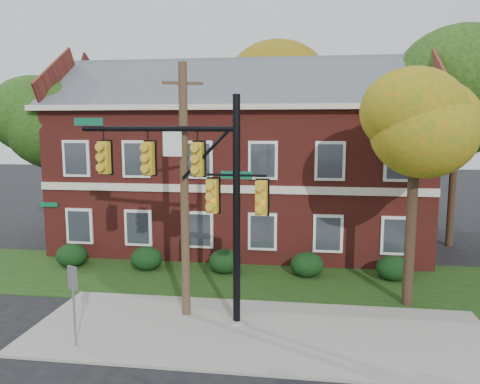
# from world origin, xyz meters

# --- Properties ---
(ground) EXTENTS (120.00, 120.00, 0.00)m
(ground) POSITION_xyz_m (0.00, 0.00, 0.00)
(ground) COLOR black
(ground) RESTS_ON ground
(sidewalk) EXTENTS (14.00, 5.00, 0.08)m
(sidewalk) POSITION_xyz_m (0.00, 1.00, 0.04)
(sidewalk) COLOR gray
(sidewalk) RESTS_ON ground
(grass_strip) EXTENTS (30.00, 6.00, 0.04)m
(grass_strip) POSITION_xyz_m (0.00, 6.00, 0.02)
(grass_strip) COLOR #193811
(grass_strip) RESTS_ON ground
(apartment_building) EXTENTS (18.80, 8.80, 9.74)m
(apartment_building) POSITION_xyz_m (-2.00, 11.95, 4.99)
(apartment_building) COLOR maroon
(apartment_building) RESTS_ON ground
(hedge_far_left) EXTENTS (1.40, 1.26, 1.05)m
(hedge_far_left) POSITION_xyz_m (-9.00, 6.70, 0.53)
(hedge_far_left) COLOR black
(hedge_far_left) RESTS_ON ground
(hedge_left) EXTENTS (1.40, 1.26, 1.05)m
(hedge_left) POSITION_xyz_m (-5.50, 6.70, 0.53)
(hedge_left) COLOR black
(hedge_left) RESTS_ON ground
(hedge_center) EXTENTS (1.40, 1.26, 1.05)m
(hedge_center) POSITION_xyz_m (-2.00, 6.70, 0.53)
(hedge_center) COLOR black
(hedge_center) RESTS_ON ground
(hedge_right) EXTENTS (1.40, 1.26, 1.05)m
(hedge_right) POSITION_xyz_m (1.50, 6.70, 0.53)
(hedge_right) COLOR black
(hedge_right) RESTS_ON ground
(hedge_far_right) EXTENTS (1.40, 1.26, 1.05)m
(hedge_far_right) POSITION_xyz_m (5.00, 6.70, 0.53)
(hedge_far_right) COLOR black
(hedge_far_right) RESTS_ON ground
(tree_near_right) EXTENTS (4.50, 4.25, 8.58)m
(tree_near_right) POSITION_xyz_m (5.22, 3.87, 6.67)
(tree_near_right) COLOR black
(tree_near_right) RESTS_ON ground
(tree_left_rear) EXTENTS (5.40, 5.10, 8.88)m
(tree_left_rear) POSITION_xyz_m (-11.73, 10.84, 6.68)
(tree_left_rear) COLOR black
(tree_left_rear) RESTS_ON ground
(tree_right_rear) EXTENTS (6.30, 5.95, 10.62)m
(tree_right_rear) POSITION_xyz_m (9.31, 12.81, 8.12)
(tree_right_rear) COLOR black
(tree_right_rear) RESTS_ON ground
(tree_far_rear) EXTENTS (6.84, 6.46, 11.52)m
(tree_far_rear) POSITION_xyz_m (-0.66, 19.79, 8.84)
(tree_far_rear) COLOR black
(tree_far_rear) RESTS_ON ground
(traffic_signal) EXTENTS (6.46, 0.93, 7.23)m
(traffic_signal) POSITION_xyz_m (-2.03, 1.63, 4.49)
(traffic_signal) COLOR gray
(traffic_signal) RESTS_ON ground
(utility_pole) EXTENTS (1.23, 0.56, 8.26)m
(utility_pole) POSITION_xyz_m (-2.50, 1.99, 4.19)
(utility_pole) COLOR #453420
(utility_pole) RESTS_ON ground
(sign_post) EXTENTS (0.34, 0.17, 2.41)m
(sign_post) POSITION_xyz_m (-5.07, -0.65, 1.64)
(sign_post) COLOR slate
(sign_post) RESTS_ON ground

